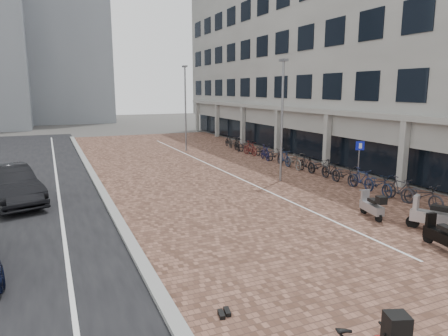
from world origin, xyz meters
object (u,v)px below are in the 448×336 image
(car_dark, at_px, (8,185))
(scooter_back, at_px, (435,215))
(scooter_front, at_px, (372,205))
(parking_sign, at_px, (359,156))
(scooter_mid, at_px, (442,234))

(car_dark, xyz_separation_m, scooter_back, (13.60, -9.67, -0.20))
(scooter_front, bearing_deg, scooter_back, -54.37)
(parking_sign, bearing_deg, scooter_mid, -97.25)
(scooter_front, relative_size, scooter_back, 0.82)
(scooter_front, xyz_separation_m, parking_sign, (3.70, 4.91, 0.94))
(scooter_back, bearing_deg, scooter_mid, -161.93)
(scooter_mid, xyz_separation_m, parking_sign, (4.00, 8.17, 0.92))
(scooter_back, xyz_separation_m, parking_sign, (2.84, 6.95, 0.82))
(scooter_mid, distance_m, scooter_back, 1.68)
(parking_sign, bearing_deg, scooter_back, -93.43)
(parking_sign, bearing_deg, car_dark, -170.54)
(car_dark, distance_m, parking_sign, 16.68)
(car_dark, distance_m, scooter_front, 14.85)
(scooter_mid, bearing_deg, scooter_back, 56.52)
(scooter_front, relative_size, parking_sign, 0.67)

